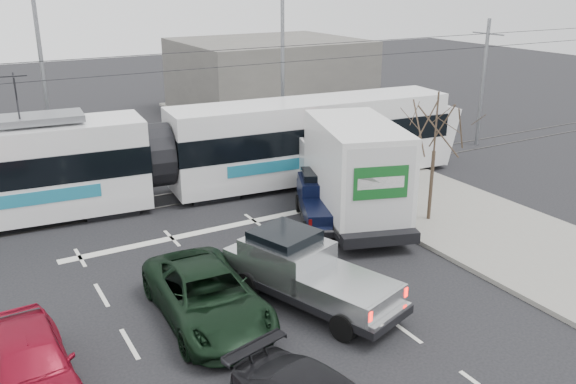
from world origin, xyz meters
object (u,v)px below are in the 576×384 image
traffic_signal (348,136)px  tram (156,157)px  street_lamp_far (38,69)px  box_truck (350,170)px  street_lamp_near (279,58)px  navy_pickup (322,199)px  red_car (30,363)px  bare_tree (436,128)px  green_car (207,296)px  silver_pickup (303,270)px

traffic_signal → tram: 8.12m
street_lamp_far → box_truck: size_ratio=1.06×
street_lamp_near → tram: bearing=-153.7°
street_lamp_far → box_truck: street_lamp_far is taller
navy_pickup → red_car: size_ratio=1.05×
box_truck → street_lamp_far: bearing=147.4°
red_car → traffic_signal: bearing=25.9°
street_lamp_far → tram: bearing=-60.9°
street_lamp_far → red_car: (-3.29, -16.82, -4.34)m
bare_tree → red_car: size_ratio=1.10×
navy_pickup → bare_tree: bearing=-5.9°
traffic_signal → box_truck: box_truck is taller
tram → navy_pickup: (4.82, -5.32, -1.08)m
green_car → tram: bearing=81.8°
silver_pickup → green_car: 2.91m
street_lamp_near → street_lamp_far: (-11.50, 2.00, 0.00)m
tram → navy_pickup: size_ratio=5.88×
bare_tree → navy_pickup: bare_tree is taller
bare_tree → street_lamp_near: (-0.29, 11.50, 1.32)m
tram → silver_pickup: 10.39m
bare_tree → tram: bearing=138.4°
bare_tree → navy_pickup: (-3.61, 2.16, -2.86)m
street_lamp_near → street_lamp_far: same height
box_truck → green_car: (-7.91, -4.41, -1.22)m
street_lamp_near → silver_pickup: 16.53m
traffic_signal → box_truck: (-1.28, -2.00, -0.76)m
traffic_signal → navy_pickup: (-2.48, -1.84, -1.81)m
street_lamp_far → navy_pickup: 14.59m
silver_pickup → green_car: silver_pickup is taller
bare_tree → traffic_signal: 4.28m
street_lamp_near → silver_pickup: size_ratio=1.51×
bare_tree → street_lamp_far: size_ratio=0.56×
street_lamp_near → silver_pickup: (-7.17, -14.31, -4.10)m
street_lamp_far → traffic_signal: bearing=-41.7°
bare_tree → traffic_signal: (-1.13, 4.00, -1.05)m
street_lamp_near → navy_pickup: street_lamp_near is taller
traffic_signal → green_car: size_ratio=0.66×
box_truck → street_lamp_near: bearing=95.6°
bare_tree → box_truck: size_ratio=0.59×
box_truck → silver_pickup: bearing=-118.1°
street_lamp_far → box_truck: 15.17m
silver_pickup → box_truck: (5.04, 4.81, 0.96)m
silver_pickup → red_car: size_ratio=1.31×
bare_tree → traffic_signal: size_ratio=1.39×
bare_tree → traffic_signal: bare_tree is taller
silver_pickup → bare_tree: bearing=2.3°
tram → traffic_signal: bearing=-20.2°
red_car → silver_pickup: bearing=2.0°
tram → box_truck: 8.14m
red_car → green_car: bearing=9.0°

